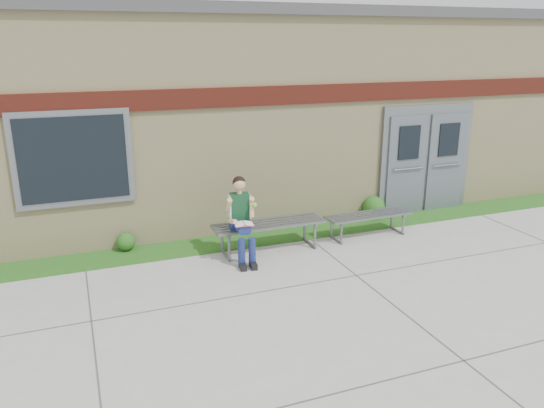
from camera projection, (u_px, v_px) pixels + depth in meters
name	position (u px, v px, depth m)	size (l,w,h in m)	color
ground	(313.00, 300.00, 7.60)	(80.00, 80.00, 0.00)	#9E9E99
grass_strip	(254.00, 239.00, 9.92)	(16.00, 0.80, 0.02)	#134A16
school_building	(205.00, 106.00, 12.32)	(16.20, 6.22, 4.20)	beige
bench_left	(269.00, 229.00, 9.29)	(1.98, 0.55, 0.51)	slate
bench_right	(368.00, 219.00, 9.99)	(1.69, 0.50, 0.44)	slate
girl	(242.00, 217.00, 8.81)	(0.48, 0.84, 1.42)	navy
shrub_mid	(126.00, 241.00, 9.31)	(0.33, 0.33, 0.33)	#134A16
shrub_east	(374.00, 207.00, 11.00)	(0.46, 0.46, 0.46)	#134A16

